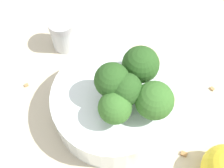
# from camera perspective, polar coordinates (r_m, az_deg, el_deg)

# --- Properties ---
(ground_plane) EXTENTS (3.00, 3.00, 0.00)m
(ground_plane) POSITION_cam_1_polar(r_m,az_deg,el_deg) (0.44, 0.00, -5.36)
(ground_plane) COLOR beige
(bowl) EXTENTS (0.16, 0.16, 0.05)m
(bowl) POSITION_cam_1_polar(r_m,az_deg,el_deg) (0.42, 0.00, -3.86)
(bowl) COLOR silver
(bowl) RESTS_ON ground_plane
(broccoli_floret_0) EXTENTS (0.04, 0.04, 0.06)m
(broccoli_floret_0) POSITION_cam_1_polar(r_m,az_deg,el_deg) (0.36, -0.42, 0.95)
(broccoli_floret_0) COLOR #84AD66
(broccoli_floret_0) RESTS_ON bowl
(broccoli_floret_1) EXTENTS (0.05, 0.05, 0.05)m
(broccoli_floret_1) POSITION_cam_1_polar(r_m,az_deg,el_deg) (0.39, 5.24, 3.48)
(broccoli_floret_1) COLOR #8EB770
(broccoli_floret_1) RESTS_ON bowl
(broccoli_floret_2) EXTENTS (0.05, 0.05, 0.05)m
(broccoli_floret_2) POSITION_cam_1_polar(r_m,az_deg,el_deg) (0.36, 7.74, -3.06)
(broccoli_floret_2) COLOR #84AD66
(broccoli_floret_2) RESTS_ON bowl
(broccoli_floret_3) EXTENTS (0.04, 0.04, 0.05)m
(broccoli_floret_3) POSITION_cam_1_polar(r_m,az_deg,el_deg) (0.36, 0.53, -4.42)
(broccoli_floret_3) COLOR #8EB770
(broccoli_floret_3) RESTS_ON bowl
(broccoli_floret_4) EXTENTS (0.04, 0.04, 0.06)m
(broccoli_floret_4) POSITION_cam_1_polar(r_m,az_deg,el_deg) (0.36, 2.72, -0.88)
(broccoli_floret_4) COLOR #8EB770
(broccoli_floret_4) RESTS_ON bowl
(pepper_shaker) EXTENTS (0.04, 0.04, 0.06)m
(pepper_shaker) POSITION_cam_1_polar(r_m,az_deg,el_deg) (0.49, -8.96, 9.10)
(pepper_shaker) COLOR silver
(pepper_shaker) RESTS_ON ground_plane
(almond_crumb_0) EXTENTS (0.01, 0.01, 0.01)m
(almond_crumb_0) POSITION_cam_1_polar(r_m,az_deg,el_deg) (0.43, 13.09, -12.23)
(almond_crumb_0) COLOR olive
(almond_crumb_0) RESTS_ON ground_plane
(almond_crumb_2) EXTENTS (0.01, 0.01, 0.01)m
(almond_crumb_2) POSITION_cam_1_polar(r_m,az_deg,el_deg) (0.48, 17.89, -0.74)
(almond_crumb_2) COLOR #AD7F4C
(almond_crumb_2) RESTS_ON ground_plane
(almond_crumb_4) EXTENTS (0.01, 0.01, 0.01)m
(almond_crumb_4) POSITION_cam_1_polar(r_m,az_deg,el_deg) (0.48, -15.42, -0.11)
(almond_crumb_4) COLOR #AD7F4C
(almond_crumb_4) RESTS_ON ground_plane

